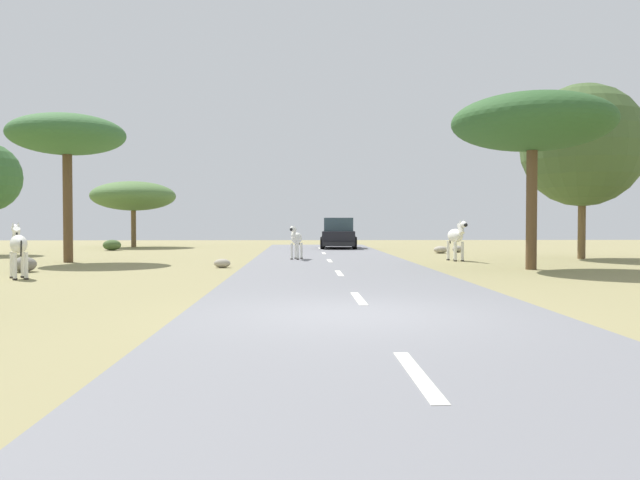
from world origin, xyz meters
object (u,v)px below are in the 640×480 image
(tree_4, at_px, (532,123))
(rock_0, at_px, (457,249))
(car_0, at_px, (339,234))
(tree_7, at_px, (133,196))
(zebra_2, at_px, (18,245))
(rock_2, at_px, (441,250))
(tree_6, at_px, (67,136))
(tree_3, at_px, (583,146))
(rock_3, at_px, (222,263))
(bush_0, at_px, (112,245))
(rock_1, at_px, (24,264))
(zebra_3, at_px, (456,236))
(zebra_0, at_px, (296,239))

(tree_4, distance_m, rock_0, 12.63)
(car_0, distance_m, tree_7, 13.02)
(zebra_2, relative_size, rock_2, 2.17)
(car_0, bearing_deg, zebra_2, 66.50)
(tree_6, relative_size, rock_0, 10.03)
(tree_4, bearing_deg, zebra_2, -169.15)
(rock_2, bearing_deg, tree_7, 154.15)
(tree_3, xyz_separation_m, tree_6, (-20.48, -1.75, 0.07))
(car_0, bearing_deg, rock_3, 75.87)
(bush_0, bearing_deg, rock_1, -82.94)
(zebra_2, bearing_deg, rock_3, 8.71)
(bush_0, xyz_separation_m, rock_2, (17.17, -3.82, -0.11))
(bush_0, xyz_separation_m, rock_0, (18.24, -2.84, -0.12))
(zebra_3, height_order, tree_4, tree_4)
(rock_1, bearing_deg, rock_3, 16.10)
(zebra_0, distance_m, tree_7, 17.45)
(rock_0, bearing_deg, rock_1, -142.98)
(rock_3, bearing_deg, tree_4, -6.40)
(rock_1, bearing_deg, tree_3, 17.85)
(zebra_0, relative_size, rock_1, 1.85)
(car_0, distance_m, tree_4, 17.43)
(tree_3, relative_size, rock_3, 13.16)
(zebra_0, height_order, tree_6, tree_6)
(tree_6, relative_size, rock_2, 7.98)
(zebra_0, bearing_deg, zebra_2, 61.26)
(car_0, bearing_deg, tree_3, 136.29)
(zebra_2, relative_size, rock_3, 2.76)
(zebra_0, bearing_deg, bush_0, -29.33)
(rock_0, xyz_separation_m, rock_1, (-16.36, -12.34, 0.06))
(bush_0, bearing_deg, tree_4, -39.66)
(zebra_0, relative_size, tree_7, 0.28)
(zebra_3, relative_size, bush_0, 1.78)
(zebra_0, xyz_separation_m, tree_3, (11.87, 0.82, 3.83))
(zebra_3, height_order, rock_0, zebra_3)
(tree_6, height_order, rock_3, tree_6)
(rock_2, bearing_deg, rock_1, -143.39)
(tree_3, height_order, tree_4, tree_3)
(rock_3, bearing_deg, rock_1, -163.90)
(rock_2, xyz_separation_m, rock_3, (-9.51, -9.69, -0.03))
(rock_2, bearing_deg, car_0, 131.12)
(tree_6, xyz_separation_m, bush_0, (-1.48, 10.46, -4.48))
(zebra_0, relative_size, car_0, 0.32)
(rock_0, bearing_deg, bush_0, 171.15)
(zebra_0, xyz_separation_m, car_0, (2.36, 11.10, -0.02))
(tree_4, distance_m, bush_0, 23.33)
(rock_2, relative_size, rock_3, 1.27)
(tree_6, xyz_separation_m, rock_2, (15.68, 6.64, -4.59))
(zebra_0, bearing_deg, rock_2, -127.06)
(rock_2, bearing_deg, zebra_2, -136.55)
(zebra_3, distance_m, rock_2, 6.31)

